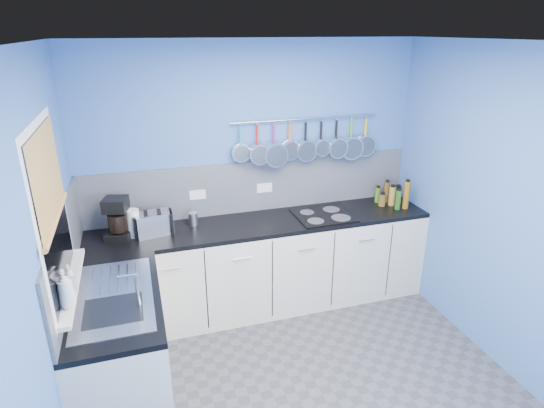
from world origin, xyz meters
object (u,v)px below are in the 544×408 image
soap_bottle_a (65,289)px  canister (193,219)px  soap_bottle_b (70,278)px  toaster (153,224)px  paper_towel (134,223)px  coffee_maker (117,219)px  hob (324,216)px

soap_bottle_a → canister: soap_bottle_a is taller
soap_bottle_b → toaster: 1.17m
paper_towel → coffee_maker: size_ratio=0.69×
paper_towel → canister: bearing=9.9°
soap_bottle_b → toaster: bearing=61.5°
soap_bottle_a → toaster: bearing=65.4°
soap_bottle_a → soap_bottle_b: (0.00, 0.19, -0.03)m
coffee_maker → soap_bottle_a: bearing=-87.4°
soap_bottle_a → canister: (0.91, 1.30, -0.21)m
hob → soap_bottle_a: bearing=-151.9°
soap_bottle_a → paper_towel: (0.39, 1.21, -0.15)m
soap_bottle_b → coffee_maker: size_ratio=0.48×
canister → hob: bearing=-7.7°
soap_bottle_b → hob: size_ratio=0.32×
paper_towel → hob: size_ratio=0.46×
soap_bottle_a → paper_towel: bearing=72.1°
soap_bottle_a → hob: soap_bottle_a is taller
canister → soap_bottle_b: bearing=-129.2°
soap_bottle_a → toaster: soap_bottle_a is taller
soap_bottle_a → paper_towel: soap_bottle_a is taller
coffee_maker → soap_bottle_b: bearing=-89.6°
toaster → canister: 0.37m
paper_towel → toaster: paper_towel is taller
soap_bottle_b → canister: soap_bottle_b is taller
paper_towel → hob: (1.73, -0.08, -0.12)m
soap_bottle_b → hob: soap_bottle_b is taller
soap_bottle_a → soap_bottle_b: 0.19m
soap_bottle_a → paper_towel: 1.28m
soap_bottle_a → soap_bottle_b: soap_bottle_a is taller
coffee_maker → toaster: 0.30m
soap_bottle_b → coffee_maker: bearing=75.5°
soap_bottle_b → hob: 2.33m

